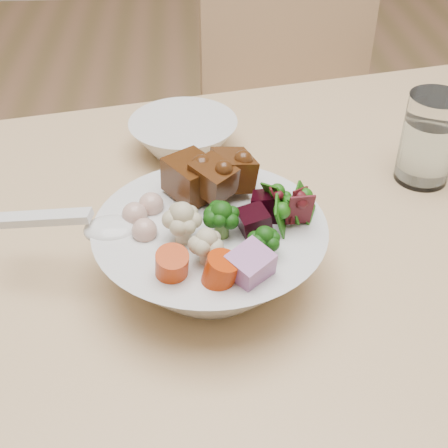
{
  "coord_description": "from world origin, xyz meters",
  "views": [
    {
      "loc": [
        -0.13,
        -0.7,
        1.19
      ],
      "look_at": [
        -0.09,
        -0.16,
        0.77
      ],
      "focal_mm": 50.0,
      "sensor_mm": 36.0,
      "label": 1
    }
  ],
  "objects_px": {
    "chair_far": "(300,95)",
    "water_glass": "(428,142)",
    "side_bowl": "(184,137)",
    "food_bowl": "(212,247)"
  },
  "relations": [
    {
      "from": "food_bowl",
      "to": "water_glass",
      "type": "distance_m",
      "value": 0.35
    },
    {
      "from": "food_bowl",
      "to": "chair_far",
      "type": "bearing_deg",
      "value": 72.98
    },
    {
      "from": "water_glass",
      "to": "chair_far",
      "type": "bearing_deg",
      "value": 94.72
    },
    {
      "from": "chair_far",
      "to": "water_glass",
      "type": "xyz_separation_m",
      "value": [
        0.05,
        -0.63,
        0.24
      ]
    },
    {
      "from": "chair_far",
      "to": "side_bowl",
      "type": "height_order",
      "value": "chair_far"
    },
    {
      "from": "chair_far",
      "to": "food_bowl",
      "type": "xyz_separation_m",
      "value": [
        -0.25,
        -0.81,
        0.22
      ]
    },
    {
      "from": "water_glass",
      "to": "side_bowl",
      "type": "relative_size",
      "value": 0.8
    },
    {
      "from": "food_bowl",
      "to": "water_glass",
      "type": "xyz_separation_m",
      "value": [
        0.3,
        0.18,
        0.01
      ]
    },
    {
      "from": "chair_far",
      "to": "side_bowl",
      "type": "relative_size",
      "value": 6.01
    },
    {
      "from": "side_bowl",
      "to": "water_glass",
      "type": "bearing_deg",
      "value": -15.34
    }
  ]
}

